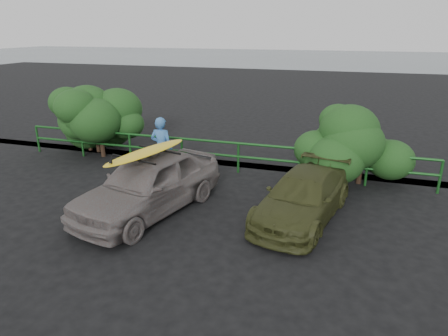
{
  "coord_description": "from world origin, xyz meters",
  "views": [
    {
      "loc": [
        4.25,
        -7.04,
        4.53
      ],
      "look_at": [
        1.39,
        2.15,
        1.15
      ],
      "focal_mm": 32.0,
      "sensor_mm": 36.0,
      "label": 1
    }
  ],
  "objects_px": {
    "olive_vehicle": "(303,197)",
    "man": "(162,148)",
    "surfboard": "(147,152)",
    "sedan": "(149,184)",
    "guardrail": "(210,155)"
  },
  "relations": [
    {
      "from": "sedan",
      "to": "olive_vehicle",
      "type": "relative_size",
      "value": 1.13
    },
    {
      "from": "man",
      "to": "surfboard",
      "type": "relative_size",
      "value": 0.7
    },
    {
      "from": "man",
      "to": "surfboard",
      "type": "xyz_separation_m",
      "value": [
        0.77,
        -2.4,
        0.64
      ]
    },
    {
      "from": "sedan",
      "to": "surfboard",
      "type": "xyz_separation_m",
      "value": [
        -0.0,
        0.0,
        0.85
      ]
    },
    {
      "from": "olive_vehicle",
      "to": "sedan",
      "type": "bearing_deg",
      "value": -156.21
    },
    {
      "from": "olive_vehicle",
      "to": "man",
      "type": "distance_m",
      "value": 4.9
    },
    {
      "from": "olive_vehicle",
      "to": "surfboard",
      "type": "relative_size",
      "value": 1.43
    },
    {
      "from": "guardrail",
      "to": "sedan",
      "type": "xyz_separation_m",
      "value": [
        -0.41,
        -3.54,
        0.25
      ]
    },
    {
      "from": "guardrail",
      "to": "olive_vehicle",
      "type": "xyz_separation_m",
      "value": [
        3.42,
        -2.77,
        0.06
      ]
    },
    {
      "from": "guardrail",
      "to": "man",
      "type": "bearing_deg",
      "value": -135.91
    },
    {
      "from": "sedan",
      "to": "man",
      "type": "xyz_separation_m",
      "value": [
        -0.77,
        2.4,
        0.22
      ]
    },
    {
      "from": "sedan",
      "to": "surfboard",
      "type": "distance_m",
      "value": 0.85
    },
    {
      "from": "guardrail",
      "to": "man",
      "type": "distance_m",
      "value": 1.71
    },
    {
      "from": "guardrail",
      "to": "man",
      "type": "relative_size",
      "value": 7.13
    },
    {
      "from": "guardrail",
      "to": "sedan",
      "type": "relative_size",
      "value": 3.11
    }
  ]
}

